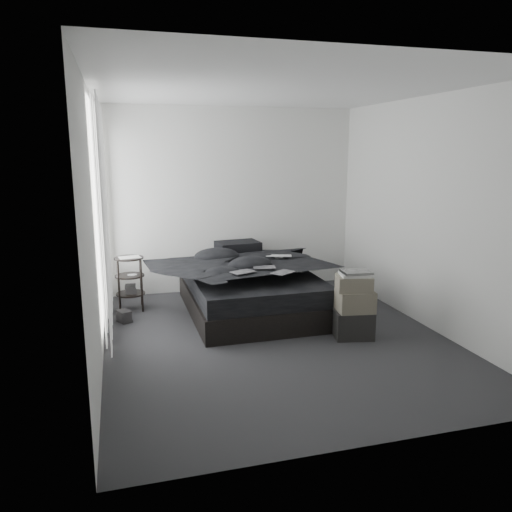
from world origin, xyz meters
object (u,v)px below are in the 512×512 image
object	(u,v)px
laptop	(279,251)
bed	(251,301)
side_stand	(130,284)
box_lower	(353,324)

from	to	relation	value
laptop	bed	bearing A→B (deg)	-154.50
laptop	side_stand	xyz separation A→B (m)	(-1.84, 0.45, -0.41)
bed	side_stand	bearing A→B (deg)	160.73
side_stand	box_lower	bearing A→B (deg)	-35.72
side_stand	box_lower	world-z (taller)	side_stand
bed	side_stand	distance (m)	1.56
laptop	side_stand	world-z (taller)	laptop
laptop	side_stand	bearing A→B (deg)	-176.10
bed	laptop	xyz separation A→B (m)	(0.38, 0.05, 0.61)
side_stand	box_lower	size ratio (longest dim) A/B	1.65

